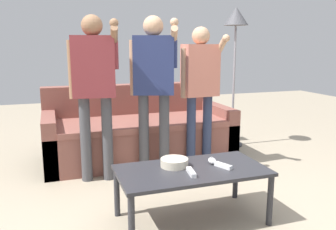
# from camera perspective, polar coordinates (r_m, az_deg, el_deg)

# --- Properties ---
(ground_plane) EXTENTS (12.00, 12.00, 0.00)m
(ground_plane) POSITION_cam_1_polar(r_m,az_deg,el_deg) (2.88, 2.87, -15.46)
(ground_plane) COLOR tan
(couch) EXTENTS (2.11, 0.93, 0.83)m
(couch) POSITION_cam_1_polar(r_m,az_deg,el_deg) (4.12, -4.84, -2.94)
(couch) COLOR brown
(couch) RESTS_ON ground
(coffee_table) EXTENTS (1.09, 0.57, 0.41)m
(coffee_table) POSITION_cam_1_polar(r_m,az_deg,el_deg) (2.62, 3.88, -9.66)
(coffee_table) COLOR #2D2D33
(coffee_table) RESTS_ON ground
(snack_bowl) EXTENTS (0.21, 0.21, 0.06)m
(snack_bowl) POSITION_cam_1_polar(r_m,az_deg,el_deg) (2.64, 1.04, -7.73)
(snack_bowl) COLOR beige
(snack_bowl) RESTS_ON coffee_table
(game_remote_nunchuk) EXTENTS (0.06, 0.09, 0.05)m
(game_remote_nunchuk) POSITION_cam_1_polar(r_m,az_deg,el_deg) (2.71, 7.20, -7.40)
(game_remote_nunchuk) COLOR white
(game_remote_nunchuk) RESTS_ON coffee_table
(floor_lamp) EXTENTS (0.30, 0.30, 1.76)m
(floor_lamp) POSITION_cam_1_polar(r_m,az_deg,el_deg) (4.55, 10.98, 13.56)
(floor_lamp) COLOR #2D2D33
(floor_lamp) RESTS_ON ground
(player_left) EXTENTS (0.46, 0.37, 1.57)m
(player_left) POSITION_cam_1_polar(r_m,az_deg,el_deg) (3.34, -11.93, 5.75)
(player_left) COLOR #47474C
(player_left) RESTS_ON ground
(player_center) EXTENTS (0.46, 0.41, 1.57)m
(player_center) POSITION_cam_1_polar(r_m,az_deg,el_deg) (3.44, -2.35, 6.19)
(player_center) COLOR #47474C
(player_center) RESTS_ON ground
(player_right) EXTENTS (0.45, 0.32, 1.48)m
(player_right) POSITION_cam_1_polar(r_m,az_deg,el_deg) (3.67, 5.27, 5.55)
(player_right) COLOR #2D3856
(player_right) RESTS_ON ground
(game_remote_wand_near) EXTENTS (0.09, 0.15, 0.03)m
(game_remote_wand_near) POSITION_cam_1_polar(r_m,az_deg,el_deg) (2.64, 8.98, -8.15)
(game_remote_wand_near) COLOR white
(game_remote_wand_near) RESTS_ON coffee_table
(game_remote_wand_far) EXTENTS (0.06, 0.16, 0.03)m
(game_remote_wand_far) POSITION_cam_1_polar(r_m,az_deg,el_deg) (2.49, 3.79, -9.28)
(game_remote_wand_far) COLOR white
(game_remote_wand_far) RESTS_ON coffee_table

